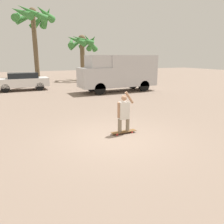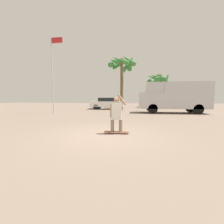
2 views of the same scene
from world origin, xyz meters
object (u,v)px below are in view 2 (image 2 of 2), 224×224
at_px(palm_tree_near_van, 159,80).
at_px(person_skateboarder, 116,113).
at_px(palm_tree_center_background, 122,65).
at_px(flagpole, 53,70).
at_px(parked_car_white, 108,103).
at_px(skateboard, 116,132).
at_px(camper_van, 174,96).

bearing_deg(palm_tree_near_van, person_skateboarder, -103.44).
relative_size(palm_tree_center_background, flagpole, 1.06).
xyz_separation_m(parked_car_white, palm_tree_near_van, (7.27, 5.78, 3.46)).
relative_size(skateboard, parked_car_white, 0.23).
distance_m(skateboard, flagpole, 10.46).
distance_m(parked_car_white, flagpole, 8.04).
relative_size(parked_car_white, palm_tree_center_background, 0.57).
relative_size(skateboard, camper_van, 0.15).
bearing_deg(parked_car_white, palm_tree_near_van, 38.47).
distance_m(person_skateboarder, flagpole, 10.20).
distance_m(palm_tree_near_van, palm_tree_center_background, 6.65).
bearing_deg(palm_tree_near_van, camper_van, -90.35).
height_order(camper_van, parked_car_white, camper_van).
bearing_deg(palm_tree_center_background, palm_tree_near_van, 27.79).
bearing_deg(person_skateboarder, camper_van, 64.20).
height_order(camper_van, palm_tree_center_background, palm_tree_center_background).
height_order(person_skateboarder, palm_tree_center_background, palm_tree_center_background).
bearing_deg(flagpole, palm_tree_near_van, 47.06).
bearing_deg(camper_van, flagpole, -168.59).
height_order(person_skateboarder, parked_car_white, person_skateboarder).
height_order(person_skateboarder, flagpole, flagpole).
bearing_deg(palm_tree_center_background, person_skateboarder, -86.22).
relative_size(person_skateboarder, palm_tree_center_background, 0.20).
bearing_deg(palm_tree_near_van, flagpole, -132.94).
height_order(camper_van, flagpole, flagpole).
height_order(skateboard, person_skateboarder, person_skateboarder).
xyz_separation_m(person_skateboarder, parked_car_white, (-2.71, 13.32, -0.03)).
xyz_separation_m(skateboard, parked_car_white, (-2.71, 13.32, 0.73)).
relative_size(camper_van, flagpole, 0.90).
relative_size(skateboard, person_skateboarder, 0.65).
bearing_deg(person_skateboarder, parked_car_white, 101.49).
xyz_separation_m(parked_car_white, flagpole, (-3.92, -6.25, 3.20)).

